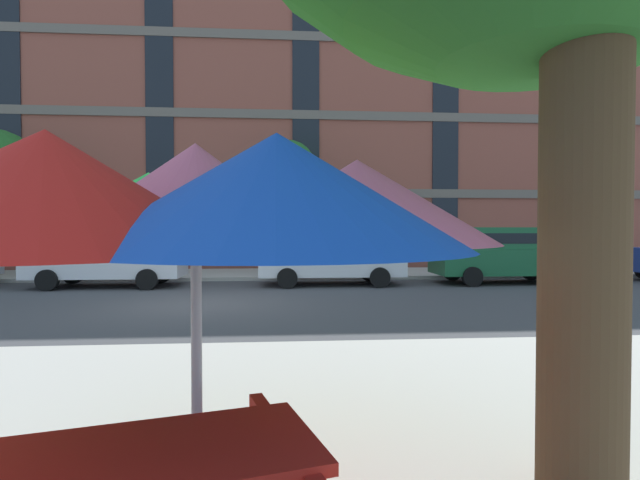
{
  "coord_description": "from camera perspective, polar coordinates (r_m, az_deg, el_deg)",
  "views": [
    {
      "loc": [
        1.83,
        -11.8,
        1.78
      ],
      "look_at": [
        3.05,
        3.2,
        1.4
      ],
      "focal_mm": 28.29,
      "sensor_mm": 36.0,
      "label": 1
    }
  ],
  "objects": [
    {
      "name": "sedan_white",
      "position": [
        16.36,
        -23.04,
        -1.58
      ],
      "size": [
        4.4,
        1.98,
        1.78
      ],
      "color": "silver",
      "rests_on": "ground"
    },
    {
      "name": "sedan_white_midblock",
      "position": [
        15.61,
        1.42,
        -1.6
      ],
      "size": [
        4.4,
        1.98,
        1.78
      ],
      "color": "silver",
      "rests_on": "ground"
    },
    {
      "name": "street_tree_middle",
      "position": [
        18.65,
        -3.19,
        7.07
      ],
      "size": [
        2.42,
        2.26,
        4.98
      ],
      "color": "brown",
      "rests_on": "ground"
    },
    {
      "name": "ground_plane",
      "position": [
        12.07,
        -13.43,
        -7.08
      ],
      "size": [
        120.0,
        120.0,
        0.0
      ],
      "primitive_type": "plane",
      "color": "#424244"
    },
    {
      "name": "sidewalk_far",
      "position": [
        18.77,
        -10.26,
        -3.83
      ],
      "size": [
        56.0,
        3.6,
        0.12
      ],
      "primitive_type": "cube",
      "color": "#B2ADA3",
      "rests_on": "ground"
    },
    {
      "name": "apartment_building",
      "position": [
        27.25,
        -8.6,
        11.2
      ],
      "size": [
        47.01,
        12.08,
        12.8
      ],
      "color": "#934C3D",
      "rests_on": "ground"
    },
    {
      "name": "sedan_green",
      "position": [
        17.06,
        19.87,
        -1.43
      ],
      "size": [
        4.4,
        1.98,
        1.78
      ],
      "color": "#195933",
      "rests_on": "ground"
    },
    {
      "name": "patio_umbrella",
      "position": [
        2.84,
        -13.89,
        4.37
      ],
      "size": [
        3.34,
        3.1,
        2.24
      ],
      "color": "silver",
      "rests_on": "ground"
    }
  ]
}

